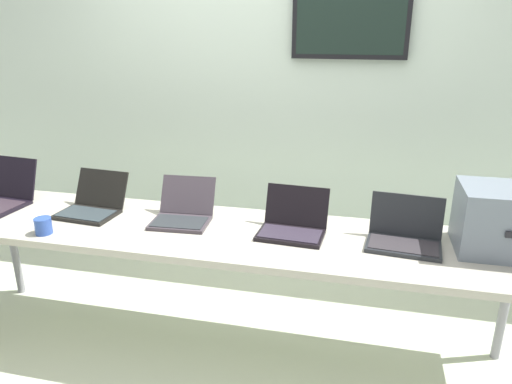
{
  "coord_description": "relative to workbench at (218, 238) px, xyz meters",
  "views": [
    {
      "loc": [
        0.74,
        -2.27,
        1.82
      ],
      "look_at": [
        0.18,
        0.12,
        0.94
      ],
      "focal_mm": 33.47,
      "sensor_mm": 36.0,
      "label": 1
    }
  ],
  "objects": [
    {
      "name": "coffee_mug",
      "position": [
        -0.9,
        -0.25,
        0.09
      ],
      "size": [
        0.09,
        0.09,
        0.09
      ],
      "color": "#2C4B9F",
      "rests_on": "workbench"
    },
    {
      "name": "paper_sheet",
      "position": [
        -1.1,
        -0.17,
        0.05
      ],
      "size": [
        0.24,
        0.32,
        0.0
      ],
      "color": "white",
      "rests_on": "workbench"
    },
    {
      "name": "back_wall",
      "position": [
        0.01,
        1.13,
        0.51
      ],
      "size": [
        8.0,
        0.11,
        2.4
      ],
      "color": "silver",
      "rests_on": "ground"
    },
    {
      "name": "workbench",
      "position": [
        0.0,
        0.0,
        0.0
      ],
      "size": [
        3.33,
        0.7,
        0.75
      ],
      "color": "#ACA897",
      "rests_on": "ground"
    },
    {
      "name": "laptop_station_4",
      "position": [
        0.98,
        0.05,
        0.1
      ],
      "size": [
        0.39,
        0.29,
        0.24
      ],
      "color": "#222529",
      "rests_on": "workbench"
    },
    {
      "name": "ground",
      "position": [
        0.0,
        0.0,
        -0.72
      ],
      "size": [
        8.0,
        8.0,
        0.04
      ],
      "primitive_type": "cube",
      "color": "beige"
    },
    {
      "name": "laptop_station_1",
      "position": [
        -0.8,
        0.08,
        0.1
      ],
      "size": [
        0.36,
        0.36,
        0.22
      ],
      "color": "black",
      "rests_on": "workbench"
    },
    {
      "name": "laptop_station_3",
      "position": [
        0.4,
        0.06,
        0.1
      ],
      "size": [
        0.36,
        0.32,
        0.23
      ],
      "color": "black",
      "rests_on": "workbench"
    },
    {
      "name": "equipment_box",
      "position": [
        1.42,
        0.08,
        0.21
      ],
      "size": [
        0.4,
        0.35,
        0.33
      ],
      "color": "slate",
      "rests_on": "workbench"
    },
    {
      "name": "laptop_station_0",
      "position": [
        -1.42,
        0.08,
        0.11
      ],
      "size": [
        0.37,
        0.38,
        0.27
      ],
      "color": "black",
      "rests_on": "workbench"
    },
    {
      "name": "laptop_station_2",
      "position": [
        -0.23,
        0.09,
        0.1
      ],
      "size": [
        0.34,
        0.36,
        0.22
      ],
      "color": "#3A333A",
      "rests_on": "workbench"
    }
  ]
}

